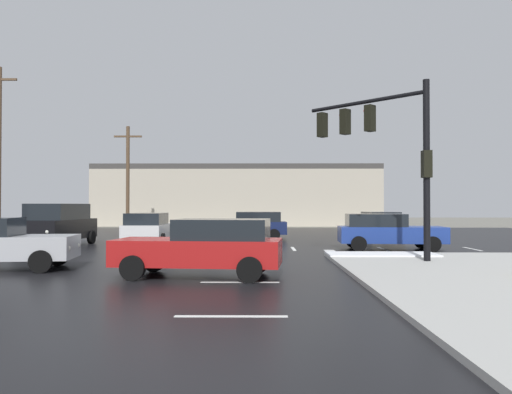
# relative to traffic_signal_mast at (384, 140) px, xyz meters

# --- Properties ---
(ground_plane) EXTENTS (120.00, 120.00, 0.00)m
(ground_plane) POSITION_rel_traffic_signal_mast_xyz_m (-4.91, 4.90, -4.27)
(ground_plane) COLOR slate
(road_asphalt) EXTENTS (44.00, 44.00, 0.02)m
(road_asphalt) POSITION_rel_traffic_signal_mast_xyz_m (-4.91, 4.90, -4.26)
(road_asphalt) COLOR black
(road_asphalt) RESTS_ON ground_plane
(snow_strip_curbside) EXTENTS (4.00, 1.60, 0.06)m
(snow_strip_curbside) POSITION_rel_traffic_signal_mast_xyz_m (0.09, 0.90, -4.10)
(snow_strip_curbside) COLOR white
(snow_strip_curbside) RESTS_ON sidewalk_corner
(lane_markings) EXTENTS (36.15, 36.15, 0.01)m
(lane_markings) POSITION_rel_traffic_signal_mast_xyz_m (-3.70, 3.52, -4.25)
(lane_markings) COLOR silver
(lane_markings) RESTS_ON road_asphalt
(traffic_signal_mast) EXTENTS (3.60, 3.69, 6.01)m
(traffic_signal_mast) POSITION_rel_traffic_signal_mast_xyz_m (0.00, 0.00, 0.00)
(traffic_signal_mast) COLOR black
(traffic_signal_mast) RESTS_ON sidewalk_corner
(strip_building_background) EXTENTS (27.38, 8.00, 5.87)m
(strip_building_background) POSITION_rel_traffic_signal_mast_xyz_m (-6.64, 33.41, -1.34)
(strip_building_background) COLOR #BCB29E
(strip_building_background) RESTS_ON ground_plane
(suv_black) EXTENTS (2.42, 4.93, 2.03)m
(suv_black) POSITION_rel_traffic_signal_mast_xyz_m (-14.06, 6.34, -3.18)
(suv_black) COLOR black
(suv_black) RESTS_ON road_asphalt
(sedan_tan) EXTENTS (2.19, 4.60, 1.58)m
(sedan_tan) POSITION_rel_traffic_signal_mast_xyz_m (2.42, 11.55, -3.42)
(sedan_tan) COLOR tan
(sedan_tan) RESTS_ON road_asphalt
(sedan_blue) EXTENTS (4.61, 2.21, 1.58)m
(sedan_blue) POSITION_rel_traffic_signal_mast_xyz_m (1.15, 4.33, -3.42)
(sedan_blue) COLOR navy
(sedan_blue) RESTS_ON road_asphalt
(sedan_white) EXTENTS (2.02, 4.54, 1.58)m
(sedan_white) POSITION_rel_traffic_signal_mast_xyz_m (-9.87, 7.09, -3.42)
(sedan_white) COLOR white
(sedan_white) RESTS_ON road_asphalt
(sedan_red) EXTENTS (4.67, 2.39, 1.58)m
(sedan_red) POSITION_rel_traffic_signal_mast_xyz_m (-5.91, -4.12, -3.42)
(sedan_red) COLOR #B21919
(sedan_red) RESTS_ON road_asphalt
(sedan_navy) EXTENTS (4.58, 2.12, 1.58)m
(sedan_navy) POSITION_rel_traffic_signal_mast_xyz_m (-5.01, 10.96, -3.42)
(sedan_navy) COLOR #141E47
(sedan_navy) RESTS_ON road_asphalt
(utility_pole_distant) EXTENTS (2.20, 0.28, 8.22)m
(utility_pole_distant) POSITION_rel_traffic_signal_mast_xyz_m (-14.87, 22.30, 0.05)
(utility_pole_distant) COLOR brown
(utility_pole_distant) RESTS_ON ground_plane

